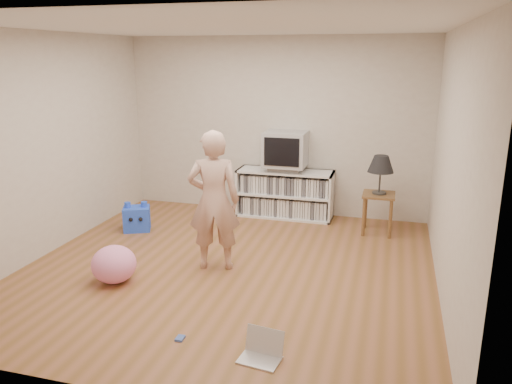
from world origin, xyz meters
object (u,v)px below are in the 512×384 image
object	(u,v)px
side_table	(378,203)
laptop	(262,350)
crt_tv	(286,149)
table_lamp	(381,165)
person	(214,201)
dvd_deck	(285,168)
plush_pink	(114,264)
media_unit	(285,193)
plush_blue	(137,218)

from	to	relation	value
side_table	laptop	bearing A→B (deg)	-103.18
crt_tv	table_lamp	xyz separation A→B (m)	(1.35, -0.37, -0.08)
crt_tv	person	distance (m)	2.06
side_table	dvd_deck	bearing A→B (deg)	164.72
dvd_deck	crt_tv	size ratio (longest dim) A/B	0.75
table_lamp	plush_pink	size ratio (longest dim) A/B	1.10
media_unit	person	distance (m)	2.11
table_lamp	plush_blue	xyz separation A→B (m)	(-3.17, -0.78, -0.77)
media_unit	laptop	bearing A→B (deg)	-80.42
crt_tv	plush_blue	distance (m)	2.31
side_table	person	distance (m)	2.40
media_unit	plush_blue	distance (m)	2.16
table_lamp	person	xyz separation A→B (m)	(-1.71, -1.64, -0.16)
person	table_lamp	bearing A→B (deg)	-151.70
side_table	crt_tv	bearing A→B (deg)	164.85
crt_tv	laptop	distance (m)	3.74
dvd_deck	side_table	size ratio (longest dim) A/B	0.82
person	plush_pink	distance (m)	1.25
media_unit	table_lamp	xyz separation A→B (m)	(1.35, -0.39, 0.59)
dvd_deck	table_lamp	world-z (taller)	table_lamp
media_unit	dvd_deck	world-z (taller)	dvd_deck
person	laptop	distance (m)	1.97
dvd_deck	side_table	distance (m)	1.44
plush_blue	media_unit	bearing A→B (deg)	8.59
crt_tv	side_table	world-z (taller)	crt_tv
crt_tv	plush_pink	size ratio (longest dim) A/B	1.28
crt_tv	laptop	world-z (taller)	crt_tv
side_table	plush_blue	distance (m)	3.27
media_unit	laptop	distance (m)	3.65
table_lamp	side_table	bearing A→B (deg)	0.00
table_lamp	dvd_deck	bearing A→B (deg)	164.72
media_unit	laptop	size ratio (longest dim) A/B	4.00
dvd_deck	table_lamp	size ratio (longest dim) A/B	0.87
side_table	plush_blue	size ratio (longest dim) A/B	1.28
media_unit	table_lamp	size ratio (longest dim) A/B	2.72
table_lamp	crt_tv	bearing A→B (deg)	164.85
dvd_deck	table_lamp	xyz separation A→B (m)	(1.35, -0.37, 0.21)
crt_tv	plush_blue	world-z (taller)	crt_tv
dvd_deck	person	size ratio (longest dim) A/B	0.29
side_table	laptop	distance (m)	3.31
dvd_deck	person	bearing A→B (deg)	-100.13
side_table	laptop	size ratio (longest dim) A/B	1.57
media_unit	plush_pink	world-z (taller)	media_unit
person	plush_blue	bearing A→B (deg)	-46.32
plush_blue	person	bearing A→B (deg)	-54.84
dvd_deck	plush_blue	size ratio (longest dim) A/B	1.05
media_unit	crt_tv	distance (m)	0.67
table_lamp	laptop	xyz separation A→B (m)	(-0.75, -3.20, -0.88)
table_lamp	plush_pink	distance (m)	3.55
side_table	table_lamp	size ratio (longest dim) A/B	1.07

